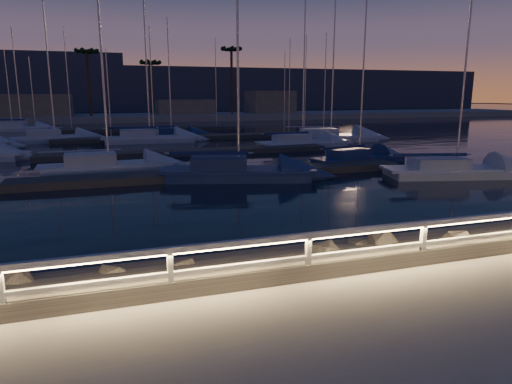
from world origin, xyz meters
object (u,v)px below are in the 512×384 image
sailboat_c (357,158)px  sailboat_m (20,127)px  sailboat_d (452,169)px  sailboat_j (152,135)px  sailboat_b (235,171)px  sailboat_k (170,134)px  sailboat_h (300,142)px  sailboat_g (147,138)px  sailboat_n (53,137)px  sailboat_f (105,166)px  sailboat_l (328,136)px  guard_rail (385,237)px

sailboat_c → sailboat_m: size_ratio=0.96×
sailboat_d → sailboat_j: size_ratio=1.22×
sailboat_b → sailboat_k: (-0.09, 25.19, -0.06)m
sailboat_h → sailboat_g: bearing=142.1°
sailboat_j → sailboat_n: bearing=173.5°
sailboat_c → sailboat_n: 29.91m
sailboat_c → sailboat_g: size_ratio=0.80×
sailboat_f → sailboat_l: bearing=28.5°
guard_rail → sailboat_m: 57.34m
guard_rail → sailboat_c: (9.94, 18.03, -0.98)m
sailboat_d → sailboat_f: size_ratio=1.03×
sailboat_m → sailboat_f: bearing=-59.2°
sailboat_m → sailboat_h: bearing=-30.5°
sailboat_f → sailboat_n: (-4.72, 20.11, 0.00)m
sailboat_f → sailboat_k: (6.62, 20.83, -0.04)m
guard_rail → sailboat_b: bearing=87.7°
sailboat_j → sailboat_k: 1.83m
sailboat_k → sailboat_n: (-11.34, -0.72, 0.04)m
sailboat_d → sailboat_g: bearing=135.3°
sailboat_j → sailboat_n: (-9.51, -0.52, 0.05)m
sailboat_j → sailboat_g: bearing=-111.9°
guard_rail → sailboat_m: bearing=106.2°
sailboat_d → sailboat_h: (-2.28, 16.10, 0.00)m
sailboat_c → sailboat_f: size_ratio=0.91×
sailboat_h → sailboat_j: bearing=128.8°
sailboat_j → sailboat_l: bearing=-35.9°
sailboat_c → sailboat_b: bearing=-177.3°
sailboat_c → sailboat_k: 24.16m
sailboat_c → sailboat_l: sailboat_l is taller
guard_rail → sailboat_h: bearing=70.0°
guard_rail → sailboat_g: (-2.17, 36.12, -0.92)m
sailboat_f → sailboat_j: size_ratio=1.18×
sailboat_h → sailboat_n: bearing=146.3°
guard_rail → sailboat_f: sailboat_f is taller
sailboat_j → sailboat_l: size_ratio=0.70×
sailboat_j → sailboat_h: bearing=-55.6°
sailboat_f → sailboat_m: size_ratio=1.06×
sailboat_k → sailboat_d: bearing=-68.7°
sailboat_b → sailboat_n: sailboat_b is taller
sailboat_b → sailboat_m: sailboat_b is taller
sailboat_g → sailboat_j: (0.86, 3.96, -0.06)m
sailboat_f → sailboat_n: size_ratio=1.00×
sailboat_b → sailboat_g: bearing=113.8°
sailboat_g → sailboat_j: bearing=79.6°
sailboat_j → sailboat_c: bearing=-72.6°
sailboat_d → sailboat_m: (-28.52, 43.00, 0.04)m
sailboat_f → sailboat_m: (-9.91, 35.61, 0.01)m
sailboat_b → sailboat_k: sailboat_b is taller
sailboat_b → sailboat_j: bearing=110.7°
sailboat_j → sailboat_m: (-14.70, 14.97, 0.05)m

